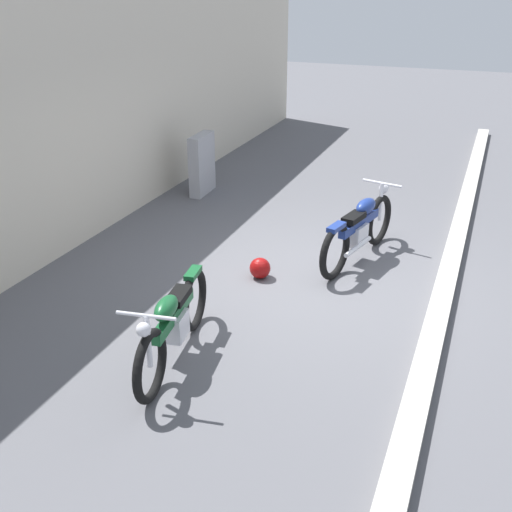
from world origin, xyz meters
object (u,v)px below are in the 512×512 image
Objects in this scene: stone_marker at (202,164)px; motorcycle_blue at (359,229)px; helmet at (260,268)px; motorcycle_green at (173,324)px.

motorcycle_blue is at bearing -119.09° from stone_marker.
helmet is 1.47m from motorcycle_blue.
helmet is (-2.77, -2.15, -0.39)m from stone_marker.
stone_marker reaches higher than helmet.
motorcycle_green reaches higher than helmet.
stone_marker is at bearing -165.75° from motorcycle_green.
motorcycle_blue is (1.00, -1.03, 0.31)m from helmet.
motorcycle_green is (-4.82, -2.02, -0.10)m from stone_marker.
helmet is at bearing 167.91° from motorcycle_green.
helmet is at bearing -142.23° from stone_marker.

